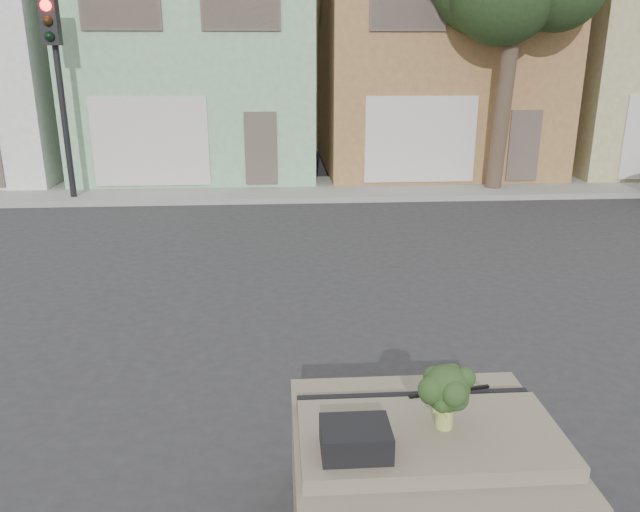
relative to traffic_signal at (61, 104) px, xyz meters
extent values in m
plane|color=#303033|center=(6.50, -9.50, -2.55)|extent=(120.00, 120.00, 0.00)
cube|color=gray|center=(6.50, 1.00, -2.47)|extent=(40.00, 3.00, 0.15)
cube|color=#8EC08E|center=(3.00, 5.00, 1.23)|extent=(7.20, 8.20, 7.55)
cube|color=#9E7243|center=(10.50, 5.00, 1.23)|extent=(7.20, 8.20, 7.55)
cube|color=black|center=(0.00, 0.00, 0.00)|extent=(0.40, 0.40, 5.10)
cube|color=#23381A|center=(11.50, 0.30, 1.70)|extent=(4.40, 4.00, 8.50)
cube|color=#7B715C|center=(6.50, -12.50, -1.99)|extent=(2.00, 1.80, 1.12)
cube|color=black|center=(5.92, -12.85, -1.33)|extent=(0.48, 0.38, 0.20)
cube|color=black|center=(6.78, -12.12, -1.42)|extent=(0.69, 0.15, 0.02)
cube|color=#213617|center=(6.61, -12.60, -1.18)|extent=(0.56, 0.56, 0.51)
camera|label=1|loc=(5.43, -16.52, 1.19)|focal=35.00mm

